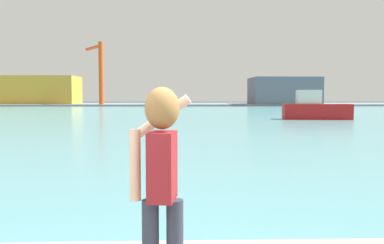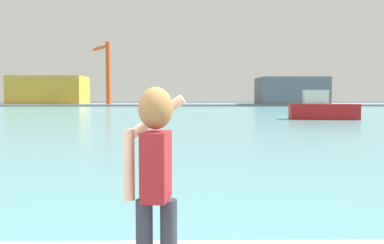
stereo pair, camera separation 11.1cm
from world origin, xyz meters
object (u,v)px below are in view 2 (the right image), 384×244
at_px(boat_moored, 322,109).
at_px(warehouse_left, 49,90).
at_px(warehouse_right, 291,91).
at_px(port_crane, 106,67).
at_px(person_photographer, 155,170).

height_order(boat_moored, warehouse_left, warehouse_left).
bearing_deg(warehouse_right, warehouse_left, 175.85).
bearing_deg(boat_moored, port_crane, 126.41).
height_order(person_photographer, warehouse_right, warehouse_right).
xyz_separation_m(warehouse_left, warehouse_right, (53.84, -3.90, -0.20)).
distance_m(boat_moored, warehouse_left, 71.40).
bearing_deg(port_crane, warehouse_left, 157.10).
bearing_deg(person_photographer, warehouse_right, -6.80).
bearing_deg(boat_moored, warehouse_left, 133.88).
height_order(boat_moored, port_crane, port_crane).
xyz_separation_m(warehouse_right, port_crane, (-39.72, -2.06, 5.01)).
bearing_deg(warehouse_left, port_crane, -22.90).
bearing_deg(warehouse_right, boat_moored, -101.31).
height_order(boat_moored, warehouse_right, warehouse_right).
distance_m(person_photographer, warehouse_left, 95.91).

